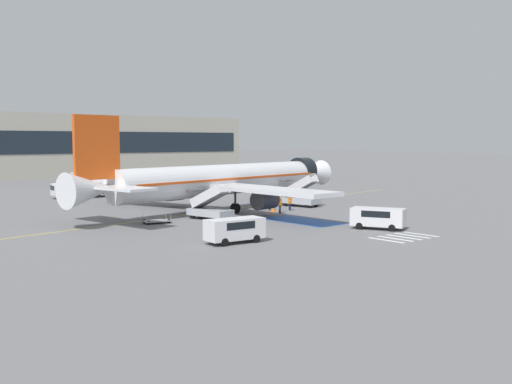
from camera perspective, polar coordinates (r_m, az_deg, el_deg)
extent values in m
plane|color=slate|center=(69.20, -3.36, -1.80)|extent=(600.00, 600.00, 0.00)
cube|color=gold|center=(70.09, -2.85, -1.71)|extent=(74.60, 12.90, 0.01)
cube|color=#2856A8|center=(60.71, 4.33, -2.75)|extent=(4.17, 9.18, 0.01)
cube|color=silver|center=(50.04, 12.28, -4.51)|extent=(0.44, 3.60, 0.01)
cube|color=silver|center=(50.98, 13.11, -4.35)|extent=(0.44, 3.60, 0.01)
cube|color=silver|center=(51.94, 13.90, -4.19)|extent=(0.44, 3.60, 0.01)
cube|color=silver|center=(52.91, 14.66, -4.04)|extent=(0.44, 3.60, 0.01)
cube|color=silver|center=(53.89, 15.40, -3.90)|extent=(0.44, 3.60, 0.01)
cylinder|color=silver|center=(69.77, -2.87, 1.20)|extent=(31.78, 8.80, 3.54)
cone|color=silver|center=(83.62, 5.46, 1.81)|extent=(4.42, 4.07, 3.46)
cone|color=silver|center=(57.68, -15.47, 0.24)|extent=(5.80, 4.24, 3.39)
cylinder|color=black|center=(81.44, 4.40, 2.04)|extent=(2.69, 3.88, 3.57)
cube|color=#DB4C14|center=(69.76, -2.87, 1.35)|extent=(29.30, 8.44, 0.24)
cube|color=silver|center=(73.90, -9.66, 0.93)|extent=(9.19, 17.45, 0.44)
cylinder|color=#38383D|center=(73.88, -7.82, -0.03)|extent=(2.95, 2.45, 2.03)
cube|color=silver|center=(61.51, 1.05, 0.21)|extent=(4.73, 17.08, 0.44)
cylinder|color=#38383D|center=(63.97, 0.86, -0.75)|extent=(2.95, 2.45, 2.03)
cube|color=#DB4C14|center=(57.95, -14.91, 4.13)|extent=(4.94, 1.19, 6.02)
cube|color=silver|center=(61.18, -16.23, 0.65)|extent=(4.09, 6.11, 0.24)
cube|color=silver|center=(55.73, -12.40, 0.33)|extent=(4.09, 6.11, 0.24)
cylinder|color=#38383D|center=(78.34, 2.67, 0.33)|extent=(0.20, 0.20, 2.80)
cylinder|color=black|center=(78.47, 2.66, -0.69)|extent=(0.88, 0.42, 0.84)
cylinder|color=#38383D|center=(70.76, -5.44, -0.20)|extent=(0.24, 0.24, 2.49)
cylinder|color=black|center=(70.89, -5.43, -1.21)|extent=(1.19, 0.78, 1.10)
cylinder|color=#38383D|center=(66.81, -1.99, -0.49)|extent=(0.24, 0.24, 2.49)
cylinder|color=black|center=(66.94, -1.99, -1.55)|extent=(1.19, 0.78, 1.10)
cube|color=#ADB2BA|center=(73.95, 4.23, -0.82)|extent=(2.97, 5.10, 0.70)
cylinder|color=black|center=(74.24, 2.76, -1.07)|extent=(0.33, 0.73, 0.70)
cylinder|color=black|center=(75.72, 3.61, -0.95)|extent=(0.33, 0.73, 0.70)
cylinder|color=black|center=(72.26, 4.88, -1.24)|extent=(0.33, 0.73, 0.70)
cylinder|color=black|center=(73.79, 5.71, -1.12)|extent=(0.33, 0.73, 0.70)
cube|color=#4C4C51|center=(73.83, 4.24, 0.23)|extent=(2.11, 4.33, 2.18)
cube|color=#4C4C51|center=(75.10, 2.83, 1.10)|extent=(1.81, 1.36, 0.12)
cube|color=silver|center=(73.17, 3.89, 0.57)|extent=(0.82, 4.45, 2.89)
cube|color=silver|center=(74.41, 4.59, 0.64)|extent=(0.82, 4.45, 2.89)
cube|color=#ADB2BA|center=(61.90, -4.39, -1.95)|extent=(2.97, 5.10, 0.70)
cylinder|color=black|center=(62.48, -6.09, -2.23)|extent=(0.33, 0.73, 0.70)
cylinder|color=black|center=(63.78, -4.87, -2.07)|extent=(0.33, 0.73, 0.70)
cylinder|color=black|center=(60.12, -3.87, -2.49)|extent=(0.33, 0.73, 0.70)
cylinder|color=black|center=(61.47, -2.66, -2.32)|extent=(0.33, 0.73, 0.70)
cube|color=#4C4C51|center=(61.76, -4.40, -0.80)|extent=(2.11, 4.33, 1.96)
cube|color=#4C4C51|center=(63.29, -5.87, 0.16)|extent=(1.81, 1.36, 0.12)
cube|color=silver|center=(61.17, -4.90, -0.41)|extent=(0.81, 4.41, 2.68)
cube|color=silver|center=(62.27, -3.90, -0.31)|extent=(0.81, 4.41, 2.68)
cube|color=#38383D|center=(88.70, -15.47, 0.02)|extent=(9.16, 3.60, 0.60)
cube|color=silver|center=(87.45, -18.20, 0.22)|extent=(2.26, 2.61, 1.60)
cube|color=black|center=(87.18, -18.84, 0.39)|extent=(0.29, 1.99, 0.70)
cylinder|color=#B7BCC4|center=(88.70, -15.25, 1.06)|extent=(6.42, 3.33, 2.58)
cylinder|color=gold|center=(88.70, -15.25, 1.06)|extent=(0.68, 2.65, 2.63)
cylinder|color=black|center=(86.48, -17.73, -0.36)|extent=(0.99, 0.40, 0.96)
cylinder|color=black|center=(88.76, -18.14, -0.23)|extent=(0.99, 0.40, 0.96)
cylinder|color=black|center=(87.75, -14.92, -0.21)|extent=(0.99, 0.40, 0.96)
cylinder|color=black|center=(90.00, -15.39, -0.10)|extent=(0.99, 0.40, 0.96)
cylinder|color=black|center=(88.54, -13.40, -0.14)|extent=(0.99, 0.40, 0.96)
cylinder|color=black|center=(90.77, -13.90, -0.02)|extent=(0.99, 0.40, 0.96)
cube|color=silver|center=(47.47, -2.04, -3.52)|extent=(4.91, 2.36, 1.64)
cube|color=black|center=(47.42, -2.04, -3.09)|extent=(2.79, 2.17, 0.59)
cylinder|color=black|center=(46.11, -3.02, -4.81)|extent=(0.66, 0.27, 0.64)
cylinder|color=black|center=(47.57, -4.10, -4.51)|extent=(0.66, 0.27, 0.64)
cylinder|color=black|center=(47.68, 0.02, -4.47)|extent=(0.66, 0.27, 0.64)
cylinder|color=black|center=(49.10, -1.12, -4.20)|extent=(0.66, 0.27, 0.64)
cube|color=silver|center=(55.93, 11.55, -2.34)|extent=(3.86, 5.19, 1.62)
cube|color=black|center=(55.88, 11.55, -1.98)|extent=(2.97, 3.25, 0.58)
cylinder|color=black|center=(56.62, 13.21, -3.11)|extent=(0.45, 0.66, 0.64)
cylinder|color=black|center=(54.83, 12.83, -3.36)|extent=(0.45, 0.66, 0.64)
cylinder|color=black|center=(57.27, 10.29, -2.96)|extent=(0.45, 0.66, 0.64)
cylinder|color=black|center=(55.49, 9.82, -3.21)|extent=(0.45, 0.66, 0.64)
cube|color=gray|center=(59.45, -9.44, -2.72)|extent=(2.86, 2.01, 0.12)
cylinder|color=black|center=(60.39, -8.70, -2.65)|extent=(0.41, 0.18, 0.40)
cylinder|color=black|center=(59.20, -8.29, -2.80)|extent=(0.41, 0.18, 0.40)
cylinder|color=black|center=(59.74, -10.59, -2.76)|extent=(0.41, 0.18, 0.40)
cylinder|color=black|center=(58.54, -10.21, -2.91)|extent=(0.41, 0.18, 0.40)
cylinder|color=gray|center=(60.44, -8.58, -2.26)|extent=(0.05, 0.05, 0.55)
cylinder|color=gray|center=(59.15, -8.14, -2.41)|extent=(0.05, 0.05, 0.55)
cylinder|color=gray|center=(59.69, -10.75, -2.38)|extent=(0.05, 0.05, 0.55)
cylinder|color=gray|center=(58.39, -10.34, -2.54)|extent=(0.05, 0.05, 0.55)
cylinder|color=#2D2D33|center=(66.91, 2.34, -1.64)|extent=(0.14, 0.14, 0.90)
cylinder|color=#2D2D33|center=(67.04, 2.24, -1.63)|extent=(0.14, 0.14, 0.90)
cube|color=orange|center=(66.88, 2.29, -0.95)|extent=(0.23, 0.43, 0.71)
cube|color=silver|center=(66.88, 2.29, -0.95)|extent=(0.24, 0.44, 0.06)
sphere|color=tan|center=(66.84, 2.30, -0.54)|extent=(0.24, 0.24, 0.24)
cylinder|color=#191E38|center=(69.59, 3.20, -1.43)|extent=(0.14, 0.14, 0.80)
cylinder|color=#191E38|center=(69.47, 3.29, -1.44)|extent=(0.14, 0.14, 0.80)
cube|color=orange|center=(69.45, 3.25, -0.85)|extent=(0.23, 0.42, 0.63)
cube|color=silver|center=(69.45, 3.25, -0.85)|extent=(0.24, 0.43, 0.06)
sphere|color=#9E704C|center=(69.41, 3.25, -0.50)|extent=(0.22, 0.22, 0.22)
cylinder|color=#2D2D33|center=(69.46, 1.39, -1.43)|extent=(0.14, 0.14, 0.82)
cylinder|color=#2D2D33|center=(69.37, 1.27, -1.44)|extent=(0.14, 0.14, 0.82)
cube|color=orange|center=(69.34, 1.33, -0.83)|extent=(0.44, 0.27, 0.65)
cube|color=silver|center=(69.34, 1.33, -0.83)|extent=(0.46, 0.28, 0.06)
sphere|color=tan|center=(69.30, 1.33, -0.48)|extent=(0.22, 0.22, 0.22)
cylinder|color=#191E38|center=(77.89, 5.00, -0.75)|extent=(0.14, 0.14, 0.81)
cylinder|color=#191E38|center=(77.94, 5.12, -0.75)|extent=(0.14, 0.14, 0.81)
cube|color=orange|center=(77.85, 5.06, -0.22)|extent=(0.47, 0.40, 0.64)
cube|color=silver|center=(77.85, 5.06, -0.22)|extent=(0.49, 0.41, 0.06)
sphere|color=beige|center=(77.81, 5.07, 0.09)|extent=(0.22, 0.22, 0.22)
cone|color=orange|center=(68.39, 1.62, -1.59)|extent=(0.61, 0.61, 0.68)
cylinder|color=white|center=(68.39, 1.62, -1.56)|extent=(0.33, 0.33, 0.08)
cone|color=orange|center=(70.63, 9.85, -1.52)|extent=(0.46, 0.46, 0.52)
cylinder|color=white|center=(70.63, 9.85, -1.50)|extent=(0.26, 0.26, 0.06)
cube|color=#B2AD9E|center=(142.01, -17.82, 4.24)|extent=(91.32, 12.00, 13.89)
cube|color=#19232D|center=(136.43, -16.85, 4.54)|extent=(87.66, 0.10, 4.86)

